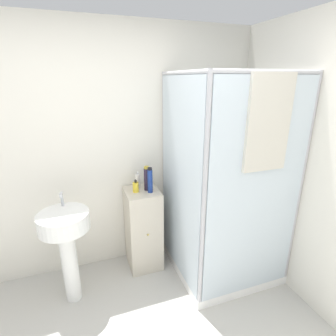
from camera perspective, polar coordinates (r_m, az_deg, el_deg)
name	(u,v)px	position (r m, az deg, el deg)	size (l,w,h in m)	color
wall_back	(97,154)	(2.73, -15.21, 2.88)	(6.40, 0.06, 2.50)	silver
shower_enclosure	(221,227)	(2.79, 11.41, -12.48)	(0.99, 1.02, 2.04)	white
vanity_cabinet	(143,228)	(2.90, -5.43, -12.97)	(0.34, 0.40, 0.89)	beige
sink	(66,237)	(2.52, -21.32, -13.83)	(0.43, 0.43, 1.03)	white
soap_dispenser	(136,187)	(2.66, -7.04, -4.12)	(0.06, 0.06, 0.13)	yellow
shampoo_bottle_tall_black	(147,179)	(2.67, -4.64, -2.30)	(0.06, 0.06, 0.25)	#281E33
shampoo_bottle_blue	(150,180)	(2.61, -3.93, -2.71)	(0.05, 0.05, 0.26)	navy
lotion_bottle_white	(138,181)	(2.75, -6.61, -2.79)	(0.05, 0.05, 0.18)	white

